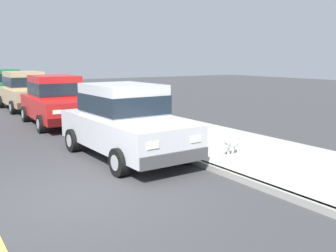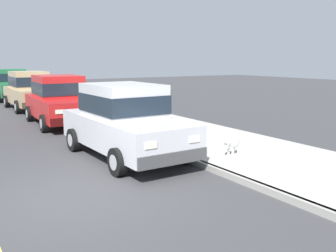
{
  "view_description": "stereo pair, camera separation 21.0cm",
  "coord_description": "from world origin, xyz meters",
  "px_view_note": "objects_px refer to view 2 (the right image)",
  "views": [
    {
      "loc": [
        -2.34,
        -6.66,
        2.57
      ],
      "look_at": [
        2.97,
        1.51,
        0.85
      ],
      "focal_mm": 41.1,
      "sensor_mm": 36.0,
      "label": 1
    },
    {
      "loc": [
        -2.17,
        -6.78,
        2.57
      ],
      "look_at": [
        2.97,
        1.51,
        0.85
      ],
      "focal_mm": 41.1,
      "sensor_mm": 36.0,
      "label": 2
    }
  ],
  "objects_px": {
    "dog_white": "(232,144)",
    "car_silver_sedan": "(124,120)",
    "car_red_sedan": "(59,100)",
    "car_green_sedan": "(10,84)",
    "car_tan_sedan": "(30,90)"
  },
  "relations": [
    {
      "from": "dog_white",
      "to": "car_silver_sedan",
      "type": "bearing_deg",
      "value": 141.28
    },
    {
      "from": "car_red_sedan",
      "to": "car_green_sedan",
      "type": "bearing_deg",
      "value": 89.62
    },
    {
      "from": "car_silver_sedan",
      "to": "car_green_sedan",
      "type": "distance_m",
      "value": 16.72
    },
    {
      "from": "dog_white",
      "to": "car_red_sedan",
      "type": "bearing_deg",
      "value": 105.7
    },
    {
      "from": "car_silver_sedan",
      "to": "car_red_sedan",
      "type": "xyz_separation_m",
      "value": [
        0.02,
        5.96,
        0.0
      ]
    },
    {
      "from": "car_red_sedan",
      "to": "car_green_sedan",
      "type": "distance_m",
      "value": 10.76
    },
    {
      "from": "car_silver_sedan",
      "to": "dog_white",
      "type": "relative_size",
      "value": 6.32
    },
    {
      "from": "car_silver_sedan",
      "to": "car_green_sedan",
      "type": "relative_size",
      "value": 1.01
    },
    {
      "from": "car_red_sedan",
      "to": "car_tan_sedan",
      "type": "relative_size",
      "value": 1.01
    },
    {
      "from": "car_green_sedan",
      "to": "dog_white",
      "type": "height_order",
      "value": "car_green_sedan"
    },
    {
      "from": "car_red_sedan",
      "to": "car_green_sedan",
      "type": "xyz_separation_m",
      "value": [
        0.07,
        10.76,
        0.0
      ]
    },
    {
      "from": "car_red_sedan",
      "to": "car_green_sedan",
      "type": "relative_size",
      "value": 1.01
    },
    {
      "from": "car_tan_sedan",
      "to": "car_silver_sedan",
      "type": "bearing_deg",
      "value": -90.41
    },
    {
      "from": "car_silver_sedan",
      "to": "car_tan_sedan",
      "type": "distance_m",
      "value": 11.36
    },
    {
      "from": "car_green_sedan",
      "to": "dog_white",
      "type": "bearing_deg",
      "value": -83.52
    }
  ]
}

